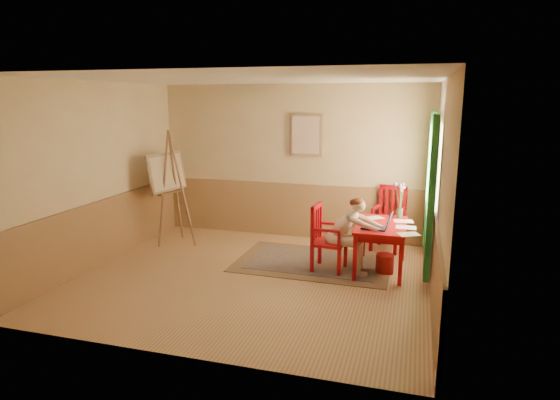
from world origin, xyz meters
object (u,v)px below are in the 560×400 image
(chair_left, at_px, (326,238))
(laptop, at_px, (379,225))
(table, at_px, (381,230))
(figure, at_px, (348,231))
(easel, at_px, (169,177))
(chair_back, at_px, (389,218))

(chair_left, bearing_deg, laptop, -4.85)
(table, height_order, figure, figure)
(laptop, distance_m, easel, 3.80)
(laptop, bearing_deg, easel, 169.38)
(table, distance_m, figure, 0.53)
(chair_back, height_order, figure, figure)
(table, bearing_deg, easel, 173.73)
(chair_left, relative_size, figure, 0.87)
(table, relative_size, chair_left, 1.20)
(figure, height_order, laptop, figure)
(chair_left, distance_m, easel, 3.08)
(laptop, bearing_deg, chair_back, 87.34)
(table, xyz_separation_m, chair_back, (0.05, 1.11, -0.09))
(chair_back, height_order, laptop, chair_back)
(laptop, bearing_deg, table, 87.18)
(chair_left, bearing_deg, easel, 167.89)
(figure, height_order, easel, easel)
(table, height_order, chair_left, chair_left)
(table, distance_m, chair_left, 0.83)
(chair_left, relative_size, chair_back, 0.93)
(table, xyz_separation_m, figure, (-0.47, -0.25, 0.01))
(chair_left, bearing_deg, chair_back, 57.71)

